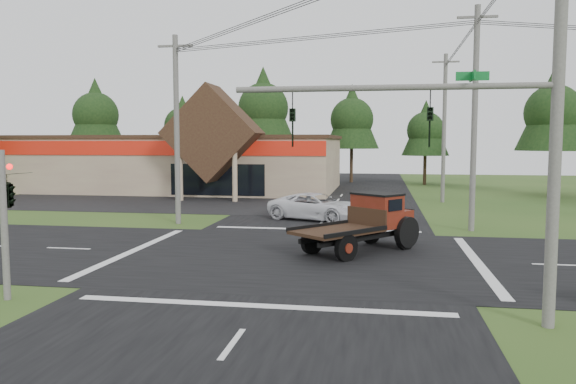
# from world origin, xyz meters

# --- Properties ---
(ground) EXTENTS (120.00, 120.00, 0.00)m
(ground) POSITION_xyz_m (0.00, 0.00, 0.00)
(ground) COLOR #2C4C1B
(ground) RESTS_ON ground
(road_ns) EXTENTS (12.00, 120.00, 0.02)m
(road_ns) POSITION_xyz_m (0.00, 0.00, 0.01)
(road_ns) COLOR black
(road_ns) RESTS_ON ground
(road_ew) EXTENTS (120.00, 12.00, 0.02)m
(road_ew) POSITION_xyz_m (0.00, 0.00, 0.01)
(road_ew) COLOR black
(road_ew) RESTS_ON ground
(parking_apron) EXTENTS (28.00, 14.00, 0.02)m
(parking_apron) POSITION_xyz_m (-14.00, 19.00, 0.01)
(parking_apron) COLOR black
(parking_apron) RESTS_ON ground
(cvs_building) EXTENTS (30.40, 18.20, 9.19)m
(cvs_building) POSITION_xyz_m (-15.70, 29.57, 2.78)
(cvs_building) COLOR #9D806A
(cvs_building) RESTS_ON ground
(traffic_signal_mast) EXTENTS (8.12, 0.24, 7.00)m
(traffic_signal_mast) POSITION_xyz_m (5.82, -7.50, 4.43)
(traffic_signal_mast) COLOR #595651
(traffic_signal_mast) RESTS_ON ground
(traffic_signal_corner) EXTENTS (0.53, 2.48, 4.40)m
(traffic_signal_corner) POSITION_xyz_m (-7.50, -7.32, 3.52)
(traffic_signal_corner) COLOR #595651
(traffic_signal_corner) RESTS_ON ground
(utility_pole_nr) EXTENTS (2.00, 0.30, 11.00)m
(utility_pole_nr) POSITION_xyz_m (7.50, -7.50, 5.64)
(utility_pole_nr) COLOR #595651
(utility_pole_nr) RESTS_ON ground
(utility_pole_nw) EXTENTS (2.00, 0.30, 10.50)m
(utility_pole_nw) POSITION_xyz_m (-8.00, 8.00, 5.39)
(utility_pole_nw) COLOR #595651
(utility_pole_nw) RESTS_ON ground
(utility_pole_ne) EXTENTS (2.00, 0.30, 11.50)m
(utility_pole_ne) POSITION_xyz_m (8.00, 8.00, 5.89)
(utility_pole_ne) COLOR #595651
(utility_pole_ne) RESTS_ON ground
(utility_pole_n) EXTENTS (2.00, 0.30, 11.20)m
(utility_pole_n) POSITION_xyz_m (8.00, 22.00, 5.74)
(utility_pole_n) COLOR #595651
(utility_pole_n) RESTS_ON ground
(tree_row_a) EXTENTS (6.72, 6.72, 12.12)m
(tree_row_a) POSITION_xyz_m (-30.00, 40.00, 8.05)
(tree_row_a) COLOR #332316
(tree_row_a) RESTS_ON ground
(tree_row_b) EXTENTS (5.60, 5.60, 10.10)m
(tree_row_b) POSITION_xyz_m (-20.00, 42.00, 6.70)
(tree_row_b) COLOR #332316
(tree_row_b) RESTS_ON ground
(tree_row_c) EXTENTS (7.28, 7.28, 13.13)m
(tree_row_c) POSITION_xyz_m (-10.00, 41.00, 8.72)
(tree_row_c) COLOR #332316
(tree_row_c) RESTS_ON ground
(tree_row_d) EXTENTS (6.16, 6.16, 11.11)m
(tree_row_d) POSITION_xyz_m (0.00, 42.00, 7.38)
(tree_row_d) COLOR #332316
(tree_row_d) RESTS_ON ground
(tree_row_e) EXTENTS (5.04, 5.04, 9.09)m
(tree_row_e) POSITION_xyz_m (8.00, 40.00, 6.03)
(tree_row_e) COLOR #332316
(tree_row_e) RESTS_ON ground
(tree_side_ne) EXTENTS (6.16, 6.16, 11.11)m
(tree_side_ne) POSITION_xyz_m (18.00, 30.00, 7.38)
(tree_side_ne) COLOR #332316
(tree_side_ne) RESTS_ON ground
(antique_flatbed_truck) EXTENTS (5.56, 5.99, 2.48)m
(antique_flatbed_truck) POSITION_xyz_m (2.40, 1.33, 1.24)
(antique_flatbed_truck) COLOR #52190B
(antique_flatbed_truck) RESTS_ON ground
(white_pickup) EXTENTS (6.30, 4.52, 1.59)m
(white_pickup) POSITION_xyz_m (-0.43, 10.76, 0.80)
(white_pickup) COLOR silver
(white_pickup) RESTS_ON ground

